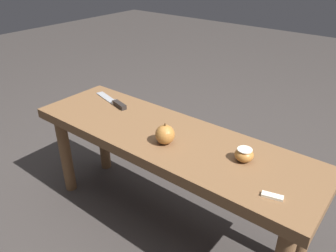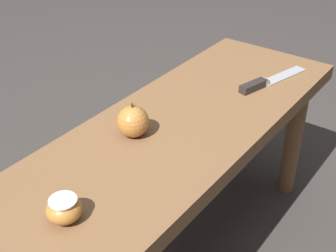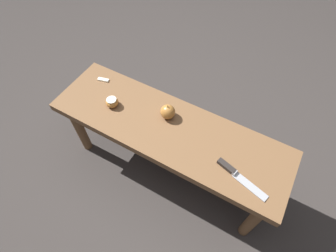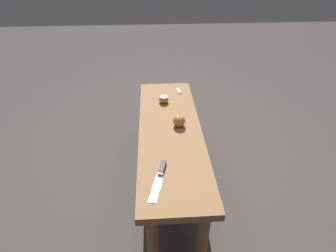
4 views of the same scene
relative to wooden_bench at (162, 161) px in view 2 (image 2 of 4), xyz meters
name	(u,v)px [view 2 (image 2 of 4)]	position (x,y,z in m)	size (l,w,h in m)	color
wooden_bench	(162,161)	(0.00, 0.00, 0.00)	(1.16, 0.35, 0.44)	brown
knife	(264,82)	(-0.35, 0.07, 0.07)	(0.24, 0.09, 0.02)	#9EA0A5
apple_whole	(133,121)	(0.03, -0.05, 0.10)	(0.07, 0.07, 0.08)	#B27233
apple_cut	(64,209)	(0.30, 0.02, 0.09)	(0.06, 0.06, 0.04)	#B27233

